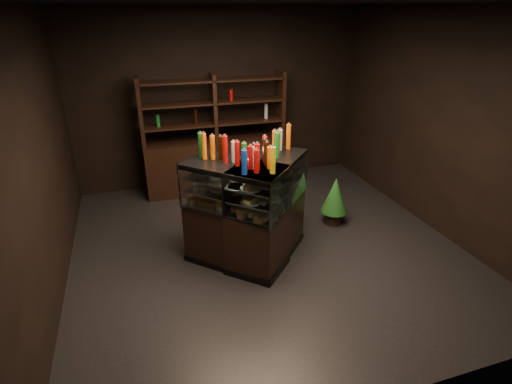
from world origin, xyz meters
TOP-DOWN VIEW (x-y plane):
  - ground at (0.00, 0.00)m, footprint 5.00×5.00m
  - room_shell at (0.00, 0.00)m, footprint 5.02×5.02m
  - display_case at (-0.26, -0.20)m, footprint 1.69×1.31m
  - food_display at (-0.26, -0.21)m, footprint 1.32×0.93m
  - bottles_top at (-0.26, -0.20)m, footprint 1.15×0.79m
  - potted_conifer at (1.17, 0.31)m, footprint 0.39×0.39m
  - back_shelving at (-0.21, 2.05)m, footprint 2.39×0.47m

SIDE VIEW (x-z plane):
  - ground at x=0.00m, z-range 0.00..0.00m
  - display_case at x=-0.26m, z-range -0.22..1.11m
  - potted_conifer at x=1.17m, z-range 0.06..0.88m
  - back_shelving at x=-0.21m, z-range -0.39..1.61m
  - food_display at x=-0.26m, z-range 0.81..1.22m
  - bottles_top at x=-0.26m, z-range 1.31..1.61m
  - room_shell at x=0.00m, z-range 0.44..3.45m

